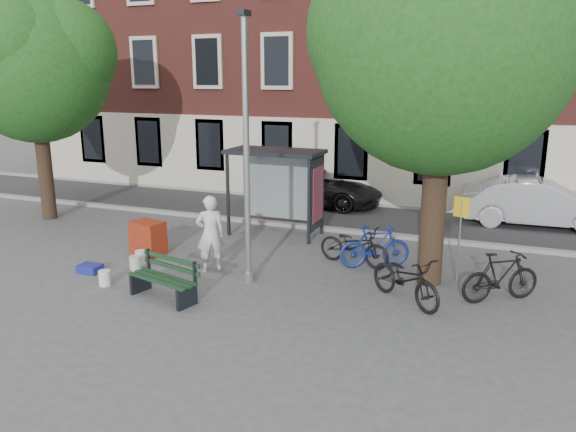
% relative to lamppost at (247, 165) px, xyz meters
% --- Properties ---
extents(ground, '(90.00, 90.00, 0.00)m').
position_rel_lamppost_xyz_m(ground, '(0.00, 0.00, -2.78)').
color(ground, '#4C4C4F').
rests_on(ground, ground).
extents(road, '(40.00, 4.00, 0.01)m').
position_rel_lamppost_xyz_m(road, '(0.00, 7.00, -2.78)').
color(road, '#28282B').
rests_on(road, ground).
extents(curb_near, '(40.00, 0.25, 0.12)m').
position_rel_lamppost_xyz_m(curb_near, '(0.00, 5.00, -2.72)').
color(curb_near, gray).
rests_on(curb_near, ground).
extents(curb_far, '(40.00, 0.25, 0.12)m').
position_rel_lamppost_xyz_m(curb_far, '(0.00, 9.00, -2.72)').
color(curb_far, gray).
rests_on(curb_far, ground).
extents(building_row, '(30.00, 8.00, 14.00)m').
position_rel_lamppost_xyz_m(building_row, '(0.00, 13.00, 4.22)').
color(building_row, brown).
rests_on(building_row, ground).
extents(lamppost, '(0.28, 0.35, 6.11)m').
position_rel_lamppost_xyz_m(lamppost, '(0.00, 0.00, 0.00)').
color(lamppost, '#9EA0A3').
rests_on(lamppost, ground).
extents(tree_right, '(5.76, 5.60, 8.20)m').
position_rel_lamppost_xyz_m(tree_right, '(4.01, 1.38, 2.83)').
color(tree_right, black).
rests_on(tree_right, ground).
extents(tree_left, '(5.18, 4.86, 7.40)m').
position_rel_lamppost_xyz_m(tree_left, '(-8.99, 2.88, 2.43)').
color(tree_left, black).
rests_on(tree_left, ground).
extents(bus_shelter, '(2.85, 1.45, 2.62)m').
position_rel_lamppost_xyz_m(bus_shelter, '(-0.61, 4.11, -0.87)').
color(bus_shelter, '#1E2328').
rests_on(bus_shelter, ground).
extents(painter, '(0.84, 0.78, 1.93)m').
position_rel_lamppost_xyz_m(painter, '(-1.20, 0.35, -1.82)').
color(painter, silver).
rests_on(painter, ground).
extents(bench, '(1.83, 0.99, 0.90)m').
position_rel_lamppost_xyz_m(bench, '(-1.25, -1.63, -2.37)').
color(bench, '#1E2328').
rests_on(bench, ground).
extents(bike_a, '(2.06, 1.09, 1.03)m').
position_rel_lamppost_xyz_m(bike_a, '(2.00, 2.11, -2.27)').
color(bike_a, black).
rests_on(bike_a, ground).
extents(bike_b, '(1.84, 1.37, 1.10)m').
position_rel_lamppost_xyz_m(bike_b, '(2.54, 2.11, -2.23)').
color(bike_b, navy).
rests_on(bike_b, ground).
extents(bike_c, '(2.06, 1.83, 1.08)m').
position_rel_lamppost_xyz_m(bike_c, '(3.68, 0.08, -2.24)').
color(bike_c, black).
rests_on(bike_c, ground).
extents(bike_d, '(1.81, 1.51, 1.11)m').
position_rel_lamppost_xyz_m(bike_d, '(5.57, 0.91, -2.23)').
color(bike_d, black).
rests_on(bike_d, ground).
extents(car_dark, '(4.95, 2.47, 1.35)m').
position_rel_lamppost_xyz_m(car_dark, '(-1.13, 8.40, -2.11)').
color(car_dark, black).
rests_on(car_dark, ground).
extents(car_silver, '(4.80, 1.90, 1.55)m').
position_rel_lamppost_xyz_m(car_silver, '(6.51, 8.07, -2.01)').
color(car_silver, '#ADAFB5').
rests_on(car_silver, ground).
extents(red_stand, '(1.01, 0.78, 0.90)m').
position_rel_lamppost_xyz_m(red_stand, '(-3.50, 0.94, -2.33)').
color(red_stand, maroon).
rests_on(red_stand, ground).
extents(blue_crate, '(0.56, 0.41, 0.20)m').
position_rel_lamppost_xyz_m(blue_crate, '(-3.94, -0.90, -2.68)').
color(blue_crate, navy).
rests_on(blue_crate, ground).
extents(bucket_a, '(0.34, 0.34, 0.36)m').
position_rel_lamppost_xyz_m(bucket_a, '(-3.00, -1.48, -2.60)').
color(bucket_a, white).
rests_on(bucket_a, ground).
extents(bucket_b, '(0.34, 0.34, 0.36)m').
position_rel_lamppost_xyz_m(bucket_b, '(-3.00, -0.33, -2.60)').
color(bucket_b, silver).
rests_on(bucket_b, ground).
extents(bucket_c, '(0.37, 0.37, 0.36)m').
position_rel_lamppost_xyz_m(bucket_c, '(-3.15, 0.11, -2.60)').
color(bucket_c, white).
rests_on(bucket_c, ground).
extents(notice_sign, '(0.36, 0.12, 2.09)m').
position_rel_lamppost_xyz_m(notice_sign, '(4.61, 1.66, -1.23)').
color(notice_sign, '#9EA0A3').
rests_on(notice_sign, ground).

